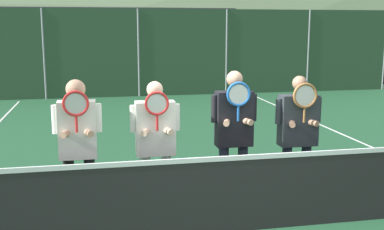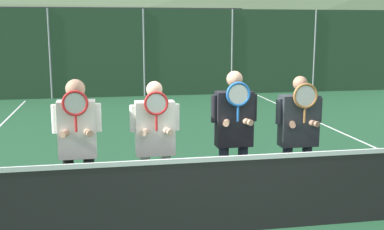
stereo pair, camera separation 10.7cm
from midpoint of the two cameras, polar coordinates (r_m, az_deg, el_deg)
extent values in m
ellipsoid|color=#5B7551|center=(58.21, -10.17, 8.02)|extent=(128.54, 71.41, 24.99)
cube|color=beige|center=(24.57, -12.73, 7.98)|extent=(13.33, 5.00, 2.84)
cube|color=#4C4C51|center=(24.56, -12.89, 11.71)|extent=(13.83, 5.50, 0.36)
cylinder|color=gray|center=(16.69, -17.33, 6.90)|extent=(0.06, 0.06, 2.98)
cylinder|color=gray|center=(16.67, -6.54, 7.31)|extent=(0.06, 0.06, 2.98)
cylinder|color=gray|center=(17.23, 3.93, 7.45)|extent=(0.06, 0.06, 2.98)
cylinder|color=gray|center=(18.30, 13.46, 7.37)|extent=(0.06, 0.06, 2.98)
cube|color=#2D4C33|center=(16.67, -6.54, 7.31)|extent=(18.69, 0.02, 2.98)
cube|color=black|center=(5.73, 4.00, -9.61)|extent=(10.37, 0.02, 0.89)
cube|color=white|center=(5.59, 4.06, -5.13)|extent=(10.37, 0.03, 0.06)
cube|color=white|center=(10.08, 21.24, -4.02)|extent=(0.05, 16.00, 0.01)
cylinder|color=black|center=(6.05, -14.77, -8.93)|extent=(0.13, 0.13, 0.87)
cylinder|color=black|center=(6.04, -12.45, -8.86)|extent=(0.13, 0.13, 0.87)
cube|color=white|center=(5.84, -13.94, -1.70)|extent=(0.44, 0.22, 0.69)
sphere|color=tan|center=(5.76, -14.15, 2.99)|extent=(0.23, 0.23, 0.23)
cylinder|color=white|center=(5.83, -16.41, -0.49)|extent=(0.08, 0.08, 0.34)
cylinder|color=white|center=(5.81, -11.57, -0.31)|extent=(0.08, 0.08, 0.34)
cylinder|color=tan|center=(5.76, -15.06, -2.06)|extent=(0.16, 0.27, 0.08)
cylinder|color=tan|center=(5.75, -12.87, -1.98)|extent=(0.16, 0.27, 0.08)
cylinder|color=red|center=(5.64, -14.06, -1.03)|extent=(0.03, 0.03, 0.20)
torus|color=red|center=(5.60, -14.16, 1.32)|extent=(0.30, 0.03, 0.30)
cylinder|color=silver|center=(5.60, -14.16, 1.32)|extent=(0.25, 0.00, 0.25)
cylinder|color=white|center=(6.11, -6.02, -8.57)|extent=(0.13, 0.13, 0.84)
cylinder|color=white|center=(6.13, -3.54, -8.44)|extent=(0.13, 0.13, 0.84)
cube|color=white|center=(5.92, -4.89, -1.58)|extent=(0.48, 0.22, 0.67)
sphere|color=#DBB293|center=(5.83, -4.96, 3.04)|extent=(0.20, 0.20, 0.20)
cylinder|color=white|center=(5.87, -7.47, -0.43)|extent=(0.08, 0.08, 0.33)
cylinder|color=white|center=(5.93, -2.36, -0.24)|extent=(0.08, 0.08, 0.33)
cylinder|color=#DBB293|center=(5.82, -5.95, -1.93)|extent=(0.16, 0.27, 0.08)
cylinder|color=#DBB293|center=(5.85, -3.62, -1.84)|extent=(0.16, 0.27, 0.08)
cylinder|color=red|center=(5.72, -4.69, -0.90)|extent=(0.03, 0.03, 0.20)
torus|color=red|center=(5.68, -4.73, 1.37)|extent=(0.29, 0.03, 0.29)
cylinder|color=silver|center=(5.68, -4.73, 1.37)|extent=(0.24, 0.00, 0.24)
cylinder|color=#232838|center=(6.32, 3.27, -7.61)|extent=(0.13, 0.13, 0.89)
cylinder|color=#232838|center=(6.39, 5.51, -7.45)|extent=(0.13, 0.13, 0.89)
cube|color=black|center=(6.16, 4.50, -0.44)|extent=(0.47, 0.22, 0.71)
sphere|color=tan|center=(6.08, 4.57, 4.29)|extent=(0.20, 0.20, 0.20)
cylinder|color=black|center=(6.06, 2.17, 0.75)|extent=(0.08, 0.08, 0.35)
cylinder|color=black|center=(6.21, 6.81, 0.91)|extent=(0.08, 0.08, 0.35)
cylinder|color=tan|center=(6.04, 3.67, -0.79)|extent=(0.16, 0.27, 0.08)
cylinder|color=tan|center=(6.11, 5.78, -0.70)|extent=(0.16, 0.27, 0.08)
cylinder|color=#1E5BAD|center=(5.97, 4.99, 0.22)|extent=(0.03, 0.03, 0.20)
torus|color=#1E5BAD|center=(5.93, 5.03, 2.48)|extent=(0.31, 0.03, 0.31)
cylinder|color=silver|center=(5.93, 5.03, 2.48)|extent=(0.25, 0.00, 0.25)
cylinder|color=#232838|center=(6.60, 10.64, -7.19)|extent=(0.13, 0.13, 0.85)
cylinder|color=#232838|center=(6.70, 12.84, -6.98)|extent=(0.13, 0.13, 0.85)
cube|color=#282D33|center=(6.46, 12.00, -0.61)|extent=(0.50, 0.22, 0.68)
sphere|color=#997056|center=(6.39, 12.17, 3.71)|extent=(0.19, 0.19, 0.19)
cylinder|color=#282D33|center=(6.33, 9.76, 0.46)|extent=(0.08, 0.08, 0.33)
cylinder|color=#282D33|center=(6.55, 14.26, 0.62)|extent=(0.08, 0.08, 0.33)
cylinder|color=#997056|center=(6.33, 11.28, -0.93)|extent=(0.16, 0.27, 0.08)
cylinder|color=#997056|center=(6.43, 13.34, -0.84)|extent=(0.16, 0.27, 0.08)
cylinder|color=#936033|center=(6.28, 12.69, 0.03)|extent=(0.03, 0.03, 0.20)
torus|color=#936033|center=(6.24, 12.78, 2.26)|extent=(0.33, 0.04, 0.33)
cylinder|color=silver|center=(6.24, 12.78, 2.26)|extent=(0.27, 0.00, 0.27)
cylinder|color=black|center=(17.87, -20.93, 3.06)|extent=(0.60, 0.16, 0.60)
cylinder|color=black|center=(19.64, -20.10, 3.73)|extent=(0.60, 0.16, 0.60)
cube|color=#285638|center=(18.98, -9.40, 5.32)|extent=(4.10, 1.87, 0.86)
cube|color=#2D3842|center=(18.92, -9.48, 7.67)|extent=(2.26, 1.72, 0.70)
cylinder|color=black|center=(18.17, -5.03, 3.83)|extent=(0.60, 0.16, 0.60)
cylinder|color=black|center=(20.06, -5.66, 4.45)|extent=(0.60, 0.16, 0.60)
cylinder|color=black|center=(18.07, -13.48, 3.54)|extent=(0.60, 0.16, 0.60)
cylinder|color=black|center=(19.97, -13.31, 4.19)|extent=(0.60, 0.16, 0.60)
cube|color=navy|center=(19.72, 4.99, 5.59)|extent=(4.06, 1.78, 0.84)
cube|color=#2D3842|center=(19.66, 5.02, 7.81)|extent=(2.23, 1.64, 0.69)
cylinder|color=black|center=(19.32, 9.50, 4.13)|extent=(0.60, 0.16, 0.60)
cylinder|color=black|center=(21.02, 7.73, 4.68)|extent=(0.60, 0.16, 0.60)
cylinder|color=black|center=(18.54, 1.84, 4.00)|extent=(0.60, 0.16, 0.60)
cylinder|color=black|center=(20.31, 0.65, 4.58)|extent=(0.60, 0.16, 0.60)
cube|color=maroon|center=(21.71, 17.33, 5.54)|extent=(4.04, 1.72, 0.79)
cube|color=#2D3842|center=(21.66, 17.43, 7.43)|extent=(2.22, 1.59, 0.65)
cylinder|color=black|center=(21.66, 21.44, 4.22)|extent=(0.60, 0.16, 0.60)
cylinder|color=black|center=(23.15, 19.09, 4.74)|extent=(0.60, 0.16, 0.60)
cylinder|color=black|center=(20.35, 15.20, 4.22)|extent=(0.60, 0.16, 0.60)
cylinder|color=black|center=(21.94, 13.14, 4.75)|extent=(0.60, 0.16, 0.60)
camera|label=1|loc=(0.05, -90.50, -0.09)|focal=45.00mm
camera|label=2|loc=(0.05, 89.50, 0.09)|focal=45.00mm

